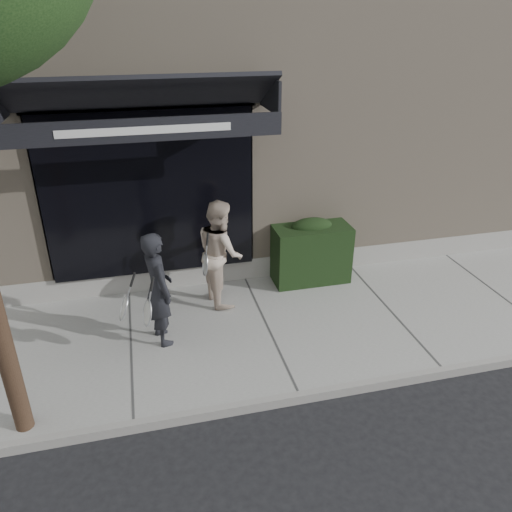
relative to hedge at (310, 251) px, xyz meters
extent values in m
plane|color=black|center=(-1.10, -1.25, -0.66)|extent=(80.00, 80.00, 0.00)
cube|color=gray|center=(-1.10, -1.25, -0.60)|extent=(20.00, 3.00, 0.12)
cube|color=gray|center=(-1.10, -2.80, -0.59)|extent=(20.00, 0.10, 0.14)
cube|color=tan|center=(-1.10, 3.75, 2.09)|extent=(14.00, 7.00, 5.50)
cube|color=gray|center=(-1.10, 0.45, -0.41)|extent=(14.02, 0.42, 0.50)
cube|color=black|center=(-2.60, 0.30, 1.14)|extent=(3.20, 0.30, 2.60)
cube|color=gray|center=(-4.20, 0.45, 1.14)|extent=(0.08, 0.40, 2.60)
cube|color=gray|center=(-1.00, 0.45, 1.14)|extent=(0.08, 0.40, 2.60)
cube|color=gray|center=(-2.60, 0.45, 2.48)|extent=(3.36, 0.40, 0.12)
cube|color=black|center=(-2.60, -0.25, 2.74)|extent=(3.60, 1.03, 0.55)
cube|color=black|center=(-2.60, -0.75, 2.35)|extent=(3.60, 0.05, 0.30)
cube|color=white|center=(-2.60, -0.78, 2.35)|extent=(2.20, 0.01, 0.10)
cube|color=black|center=(-0.82, -0.25, 2.66)|extent=(0.04, 1.00, 0.45)
cube|color=black|center=(0.00, 0.00, -0.04)|extent=(1.30, 0.70, 1.00)
ellipsoid|color=black|center=(0.00, 0.00, 0.46)|extent=(0.71, 0.38, 0.27)
imported|color=black|center=(-2.65, -1.23, 0.29)|extent=(0.55, 0.69, 1.67)
torus|color=silver|center=(-2.82, -1.58, 0.15)|extent=(0.17, 0.32, 0.30)
cylinder|color=silver|center=(-2.82, -1.58, 0.15)|extent=(0.14, 0.28, 0.26)
cylinder|color=silver|center=(-2.82, -1.58, 0.15)|extent=(0.18, 0.06, 0.06)
cylinder|color=black|center=(-2.82, -1.58, 0.15)|extent=(0.20, 0.08, 0.08)
torus|color=silver|center=(-3.11, -1.51, 0.23)|extent=(0.15, 0.31, 0.29)
cylinder|color=silver|center=(-3.11, -1.51, 0.23)|extent=(0.12, 0.28, 0.25)
cylinder|color=silver|center=(-3.11, -1.51, 0.23)|extent=(0.18, 0.03, 0.08)
cylinder|color=black|center=(-3.11, -1.51, 0.23)|extent=(0.20, 0.04, 0.10)
imported|color=#C5B09E|center=(-1.62, -0.33, 0.31)|extent=(0.76, 0.91, 1.70)
torus|color=silver|center=(-1.90, -0.56, 0.25)|extent=(0.08, 0.31, 0.30)
cylinder|color=silver|center=(-1.90, -0.56, 0.25)|extent=(0.05, 0.27, 0.27)
cylinder|color=silver|center=(-1.90, -0.56, 0.25)|extent=(0.18, 0.03, 0.04)
cylinder|color=black|center=(-1.90, -0.56, 0.25)|extent=(0.20, 0.04, 0.06)
camera|label=1|loc=(-2.76, -7.30, 3.71)|focal=35.00mm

